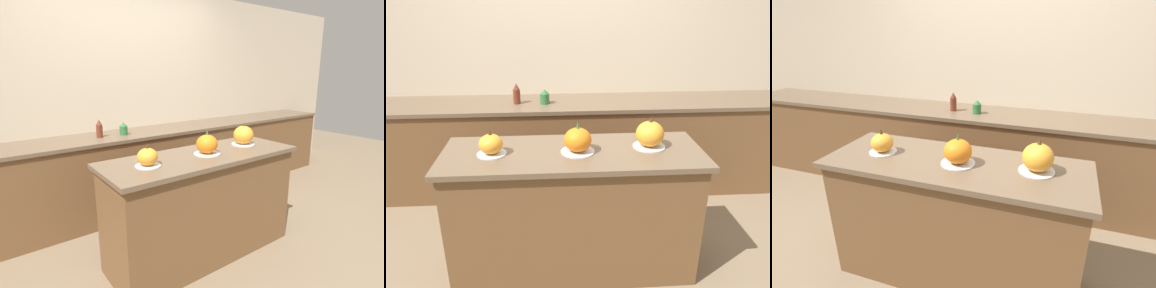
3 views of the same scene
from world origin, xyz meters
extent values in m
plane|color=#847056|center=(0.00, 0.00, 0.00)|extent=(12.00, 12.00, 0.00)
cube|color=beige|center=(0.00, 1.49, 1.25)|extent=(8.00, 0.06, 2.50)
cube|color=brown|center=(0.00, 0.00, 0.43)|extent=(1.61, 0.54, 0.85)
cube|color=brown|center=(0.00, 0.00, 0.87)|extent=(1.67, 0.60, 0.03)
cube|color=brown|center=(0.00, 1.16, 0.43)|extent=(6.00, 0.56, 0.85)
cube|color=brown|center=(0.00, 1.16, 0.87)|extent=(6.00, 0.60, 0.03)
cylinder|color=silver|center=(-0.51, -0.01, 0.89)|extent=(0.18, 0.18, 0.01)
ellipsoid|color=orange|center=(-0.51, -0.01, 0.96)|extent=(0.15, 0.15, 0.12)
cone|color=#4C2D14|center=(-0.51, -0.01, 1.04)|extent=(0.02, 0.02, 0.04)
cylinder|color=silver|center=(0.03, -0.02, 0.89)|extent=(0.21, 0.21, 0.01)
ellipsoid|color=orange|center=(0.03, -0.02, 0.97)|extent=(0.17, 0.17, 0.15)
cone|color=#38702D|center=(0.03, -0.02, 1.07)|extent=(0.02, 0.02, 0.05)
cylinder|color=silver|center=(0.50, 0.04, 0.89)|extent=(0.21, 0.21, 0.01)
ellipsoid|color=orange|center=(0.50, 0.04, 0.98)|extent=(0.18, 0.18, 0.17)
cone|color=#4C2D14|center=(0.50, 0.04, 1.08)|extent=(0.03, 0.03, 0.04)
cylinder|color=maroon|center=(-0.44, 1.13, 0.95)|extent=(0.06, 0.06, 0.13)
cone|color=maroon|center=(-0.44, 1.13, 1.05)|extent=(0.06, 0.06, 0.06)
cylinder|color=#2D6B38|center=(-0.19, 1.11, 0.93)|extent=(0.08, 0.08, 0.09)
cone|color=#2D6B38|center=(-0.19, 1.11, 1.00)|extent=(0.08, 0.08, 0.04)
camera|label=1|loc=(-1.46, -1.82, 1.54)|focal=28.00mm
camera|label=2|loc=(-0.12, -2.18, 1.84)|focal=35.00mm
camera|label=3|loc=(0.61, -1.58, 1.69)|focal=28.00mm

